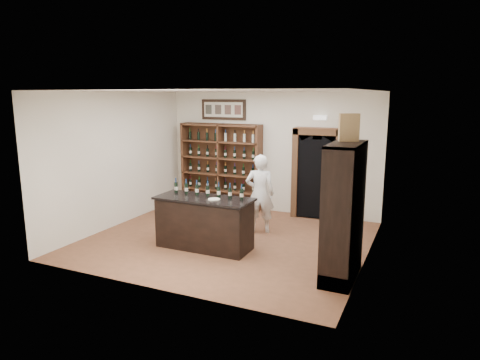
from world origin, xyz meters
The scene contains 21 objects.
floor centered at (0.00, 0.00, 0.00)m, with size 5.50×5.50×0.00m, color brown.
ceiling centered at (0.00, 0.00, 3.00)m, with size 5.50×5.50×0.00m, color white.
wall_back centered at (0.00, 2.50, 1.50)m, with size 5.50×0.04×3.00m, color white.
wall_left centered at (-2.75, 0.00, 1.50)m, with size 0.04×5.00×3.00m, color white.
wall_right centered at (2.75, 0.00, 1.50)m, with size 0.04×5.00×3.00m, color white.
wine_shelf centered at (-1.30, 2.33, 1.10)m, with size 2.20×0.38×2.20m.
framed_picture centered at (-1.30, 2.47, 2.55)m, with size 1.25×0.04×0.52m, color black.
arched_doorway centered at (1.25, 2.33, 1.14)m, with size 1.17×0.35×2.17m.
emergency_light centered at (1.25, 2.42, 2.40)m, with size 0.30×0.10×0.10m, color white.
tasting_counter centered at (-0.20, -0.60, 0.49)m, with size 1.88×0.78×1.00m.
counter_bottle_0 centered at (-0.92, -0.45, 1.11)m, with size 0.07×0.07×0.30m.
counter_bottle_1 centered at (-0.68, -0.45, 1.11)m, with size 0.07×0.07×0.30m.
counter_bottle_2 centered at (-0.44, -0.45, 1.11)m, with size 0.07×0.07×0.30m.
counter_bottle_3 centered at (-0.20, -0.45, 1.11)m, with size 0.07×0.07×0.30m.
counter_bottle_4 centered at (0.04, -0.45, 1.11)m, with size 0.07×0.07×0.30m.
counter_bottle_5 centered at (0.28, -0.45, 1.11)m, with size 0.07×0.07×0.30m.
counter_bottle_6 centered at (0.52, -0.45, 1.11)m, with size 0.07×0.07×0.30m.
side_cabinet centered at (2.52, -0.90, 0.75)m, with size 0.48×1.20×2.20m.
shopkeeper centered at (0.41, 0.76, 0.85)m, with size 0.62×0.41×1.70m, color white.
plate centered at (0.05, -0.67, 1.01)m, with size 0.23×0.23×0.02m, color beige.
wine_crate centered at (2.47, -0.64, 2.42)m, with size 0.31×0.13×0.44m, color tan.
Camera 1 is at (3.69, -7.54, 2.93)m, focal length 32.00 mm.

